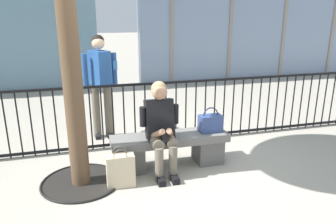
{
  "coord_description": "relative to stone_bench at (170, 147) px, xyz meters",
  "views": [
    {
      "loc": [
        -1.11,
        -3.95,
        2.05
      ],
      "look_at": [
        0.0,
        0.1,
        0.75
      ],
      "focal_mm": 34.66,
      "sensor_mm": 36.0,
      "label": 1
    }
  ],
  "objects": [
    {
      "name": "ground_plane",
      "position": [
        0.0,
        0.0,
        -0.27
      ],
      "size": [
        60.0,
        60.0,
        0.0
      ],
      "primitive_type": "plane",
      "color": "#A8A091"
    },
    {
      "name": "seated_person_with_phone",
      "position": [
        -0.16,
        -0.13,
        0.38
      ],
      "size": [
        0.52,
        0.66,
        1.21
      ],
      "color": "#6B6051",
      "rests_on": "ground"
    },
    {
      "name": "stone_bench",
      "position": [
        0.0,
        0.0,
        0.0
      ],
      "size": [
        1.6,
        0.44,
        0.45
      ],
      "color": "slate",
      "rests_on": "ground"
    },
    {
      "name": "shopping_bag",
      "position": [
        -0.73,
        -0.38,
        -0.06
      ],
      "size": [
        0.34,
        0.16,
        0.51
      ],
      "color": "beige",
      "rests_on": "ground"
    },
    {
      "name": "plaza_railing",
      "position": [
        -0.0,
        0.84,
        0.24
      ],
      "size": [
        8.77,
        0.04,
        1.01
      ],
      "color": "black",
      "rests_on": "ground"
    },
    {
      "name": "handbag_on_bench",
      "position": [
        0.58,
        -0.01,
        0.3
      ],
      "size": [
        0.31,
        0.18,
        0.35
      ],
      "color": "#33477F",
      "rests_on": "stone_bench"
    },
    {
      "name": "bystander_at_railing",
      "position": [
        -0.8,
        1.37,
        0.73
      ],
      "size": [
        0.55,
        0.44,
        1.71
      ],
      "color": "#6B6051",
      "rests_on": "ground"
    }
  ]
}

